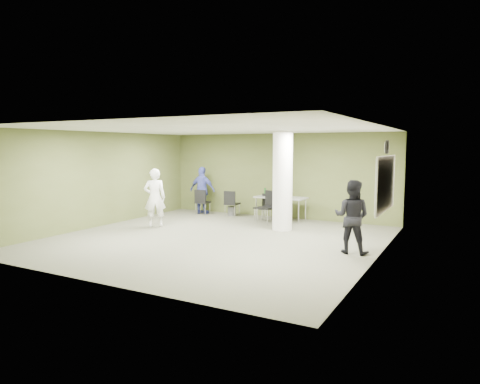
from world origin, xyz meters
The scene contains 17 objects.
floor centered at (0.00, 0.00, 0.00)m, with size 8.00×8.00×0.00m, color #4D4E3D.
ceiling centered at (0.00, 0.00, 2.80)m, with size 8.00×8.00×0.00m, color white.
wall_back centered at (0.00, 4.00, 1.40)m, with size 8.00×0.02×2.80m, color #4A5226.
wall_left centered at (-4.00, 0.00, 1.40)m, with size 0.02×8.00×2.80m, color #4A5226.
wall_right_cream centered at (4.00, 0.00, 1.40)m, with size 0.02×8.00×2.80m, color beige.
column centered at (1.00, 2.00, 1.40)m, with size 0.56×0.56×2.80m, color silver.
whiteboard centered at (3.92, 1.20, 1.50)m, with size 0.05×2.30×1.30m.
wall_clock centered at (3.92, 1.20, 2.35)m, with size 0.06×0.32×0.32m.
folding_table centered at (0.38, 3.33, 0.72)m, with size 1.65×0.77×1.02m.
wastebasket centered at (-1.50, 3.51, 0.16)m, with size 0.28×0.28×0.32m, color #4C4C4C.
chair_back_left centered at (-2.49, 3.14, 0.52)m, with size 0.49×0.49×0.89m.
chair_back_right centered at (-1.41, 3.32, 0.51)m, with size 0.46×0.46×0.88m.
chair_table_left centered at (-0.08, 3.09, 0.50)m, with size 0.55×0.55×0.86m.
chair_table_right centered at (0.21, 2.79, 0.59)m, with size 0.61×0.61×1.00m.
woman_white centered at (-2.50, 0.65, 0.86)m, with size 0.63×0.41×1.72m, color white.
man_black centered at (3.40, 0.21, 0.82)m, with size 0.79×0.62×1.64m, color black.
man_blue centered at (-2.62, 3.40, 0.83)m, with size 0.97×0.41×1.66m, color #454EAD.
Camera 1 is at (5.63, -9.18, 2.35)m, focal length 32.00 mm.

